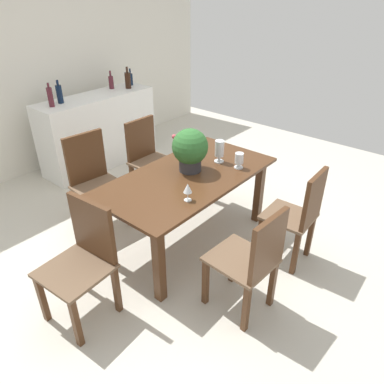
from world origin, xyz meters
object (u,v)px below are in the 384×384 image
(wine_bottle_amber, at_px, (111,82))
(chair_head_end, at_px, (84,255))
(chair_near_right, at_px, (299,214))
(wine_bottle_clear, at_px, (59,94))
(chair_near_left, at_px, (252,259))
(crystal_vase_left, at_px, (239,159))
(wine_bottle_tall, at_px, (128,80))
(chair_far_right, at_px, (148,155))
(flower_centerpiece, at_px, (190,149))
(kitchen_counter, at_px, (99,131))
(dining_table, at_px, (188,186))
(chair_far_left, at_px, (93,176))
(wine_bottle_dark, at_px, (50,97))
(crystal_vase_center_near, at_px, (219,150))
(wine_glass, at_px, (188,189))
(wine_bottle_green, at_px, (131,79))

(wine_bottle_amber, bearing_deg, chair_head_end, -133.58)
(chair_near_right, relative_size, wine_bottle_clear, 3.38)
(wine_bottle_clear, bearing_deg, chair_near_left, -99.03)
(chair_near_right, bearing_deg, crystal_vase_left, -94.97)
(wine_bottle_tall, bearing_deg, chair_far_right, -123.41)
(wine_bottle_amber, distance_m, wine_bottle_tall, 0.24)
(flower_centerpiece, height_order, kitchen_counter, flower_centerpiece)
(chair_head_end, height_order, kitchen_counter, kitchen_counter)
(chair_far_right, height_order, kitchen_counter, kitchen_counter)
(dining_table, relative_size, chair_far_right, 1.83)
(chair_far_left, bearing_deg, kitchen_counter, 56.47)
(dining_table, height_order, wine_bottle_amber, wine_bottle_amber)
(chair_near_left, xyz_separation_m, wine_bottle_dark, (0.35, 3.12, 0.58))
(wine_bottle_tall, bearing_deg, flower_centerpiece, -117.10)
(crystal_vase_center_near, xyz_separation_m, wine_glass, (-0.76, -0.24, -0.02))
(crystal_vase_center_near, bearing_deg, chair_far_left, 127.71)
(chair_far_right, distance_m, wine_bottle_clear, 1.39)
(wine_glass, bearing_deg, wine_bottle_amber, 62.84)
(chair_far_right, height_order, wine_bottle_clear, wine_bottle_clear)
(dining_table, relative_size, kitchen_counter, 1.04)
(wine_bottle_amber, distance_m, wine_bottle_dark, 1.03)
(chair_near_left, relative_size, wine_bottle_clear, 3.37)
(dining_table, distance_m, crystal_vase_left, 0.55)
(chair_far_right, bearing_deg, flower_centerpiece, -108.09)
(chair_near_right, distance_m, wine_bottle_dark, 3.20)
(chair_near_left, height_order, kitchen_counter, kitchen_counter)
(wine_bottle_clear, bearing_deg, wine_glass, -100.23)
(flower_centerpiece, distance_m, wine_bottle_tall, 2.32)
(chair_head_end, bearing_deg, wine_bottle_clear, 144.83)
(dining_table, bearing_deg, wine_bottle_clear, 87.21)
(chair_near_left, xyz_separation_m, crystal_vase_left, (0.83, 0.69, 0.31))
(chair_near_right, distance_m, wine_bottle_green, 3.35)
(chair_far_left, relative_size, wine_bottle_tall, 3.36)
(wine_bottle_clear, bearing_deg, flower_centerpiece, -90.54)
(chair_head_end, relative_size, wine_bottle_green, 4.10)
(dining_table, height_order, chair_near_right, chair_near_right)
(wine_bottle_dark, bearing_deg, wine_bottle_tall, -2.07)
(chair_near_right, relative_size, flower_centerpiece, 2.32)
(kitchen_counter, bearing_deg, wine_bottle_dark, -178.81)
(chair_far_right, relative_size, wine_glass, 6.09)
(crystal_vase_center_near, bearing_deg, wine_bottle_dark, 101.97)
(chair_far_left, xyz_separation_m, flower_centerpiece, (0.47, -0.93, 0.42))
(chair_far_left, xyz_separation_m, wine_glass, (0.04, -1.27, 0.30))
(chair_far_right, bearing_deg, wine_bottle_amber, 66.07)
(dining_table, relative_size, chair_near_right, 1.81)
(chair_far_left, bearing_deg, wine_glass, -82.61)
(flower_centerpiece, relative_size, wine_bottle_tall, 1.39)
(chair_head_end, height_order, crystal_vase_center_near, crystal_vase_center_near)
(chair_near_right, xyz_separation_m, chair_far_right, (-0.00, 1.94, 0.01))
(wine_bottle_clear, bearing_deg, wine_bottle_dark, -160.93)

